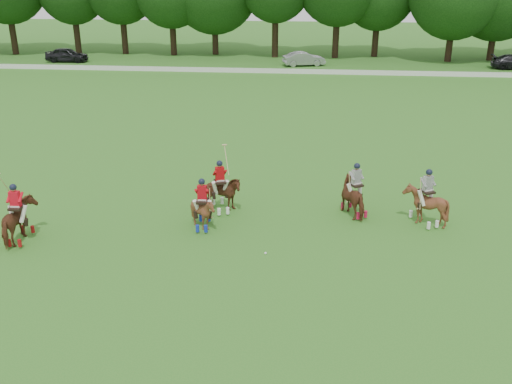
# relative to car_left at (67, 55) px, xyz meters

# --- Properties ---
(ground) EXTENTS (180.00, 180.00, 0.00)m
(ground) POSITION_rel_car_left_xyz_m (21.76, -42.50, -0.75)
(ground) COLOR #2E7521
(ground) RESTS_ON ground
(boundary_rail) EXTENTS (120.00, 0.10, 0.44)m
(boundary_rail) POSITION_rel_car_left_xyz_m (21.76, -4.50, -0.53)
(boundary_rail) COLOR white
(boundary_rail) RESTS_ON ground
(car_left) EXTENTS (4.40, 1.82, 1.49)m
(car_left) POSITION_rel_car_left_xyz_m (0.00, 0.00, 0.00)
(car_left) COLOR black
(car_left) RESTS_ON ground
(car_mid) EXTENTS (4.48, 2.63, 1.40)m
(car_mid) POSITION_rel_car_left_xyz_m (25.05, 0.00, -0.05)
(car_mid) COLOR #99999E
(car_mid) RESTS_ON ground
(polo_red_a) EXTENTS (1.20, 1.95, 2.86)m
(polo_red_a) POSITION_rel_car_left_xyz_m (15.21, -40.68, 0.09)
(polo_red_a) COLOR #542B16
(polo_red_a) RESTS_ON ground
(polo_red_b) EXTENTS (1.89, 1.76, 2.79)m
(polo_red_b) POSITION_rel_car_left_xyz_m (22.28, -37.12, 0.05)
(polo_red_b) COLOR #542B16
(polo_red_b) RESTS_ON ground
(polo_red_c) EXTENTS (1.17, 1.30, 2.10)m
(polo_red_c) POSITION_rel_car_left_xyz_m (21.86, -38.88, -0.01)
(polo_red_c) COLOR #542B16
(polo_red_c) RESTS_ON ground
(polo_stripe_a) EXTENTS (1.66, 2.02, 2.28)m
(polo_stripe_a) POSITION_rel_car_left_xyz_m (27.90, -36.97, 0.07)
(polo_stripe_a) COLOR #542B16
(polo_stripe_a) RESTS_ON ground
(polo_stripe_b) EXTENTS (1.84, 1.92, 2.34)m
(polo_stripe_b) POSITION_rel_car_left_xyz_m (30.65, -37.60, 0.10)
(polo_stripe_b) COLOR #542B16
(polo_stripe_b) RESTS_ON ground
(polo_ball) EXTENTS (0.09, 0.09, 0.09)m
(polo_ball) POSITION_rel_car_left_xyz_m (24.51, -40.83, -0.70)
(polo_ball) COLOR white
(polo_ball) RESTS_ON ground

